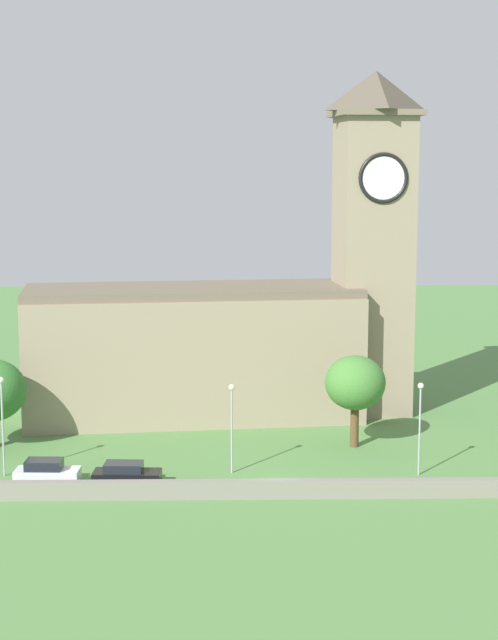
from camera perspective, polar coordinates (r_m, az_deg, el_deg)
ground_plane at (r=86.30m, az=0.99°, el=-6.20°), size 200.00×200.00×0.00m
church at (r=90.17m, az=-0.48°, el=-0.17°), size 34.80×13.09×30.08m
quay_barrier at (r=69.73m, az=1.52°, el=-9.37°), size 51.47×0.70×1.26m
car_white at (r=73.54m, az=-11.18°, el=-8.31°), size 4.52×2.33×1.86m
car_black at (r=72.59m, az=-6.84°, el=-8.50°), size 4.78×2.44×1.68m
streetlamp_west_end at (r=75.34m, az=-13.55°, el=-4.91°), size 0.44×0.44×7.26m
streetlamp_west_mid at (r=74.10m, az=-0.97°, el=-5.21°), size 0.44×0.44×6.57m
streetlamp_central at (r=74.58m, az=9.48°, el=-5.14°), size 0.44×0.44×6.79m
tree_riverside_west at (r=81.07m, az=5.92°, el=-3.52°), size 4.77×4.77×7.32m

